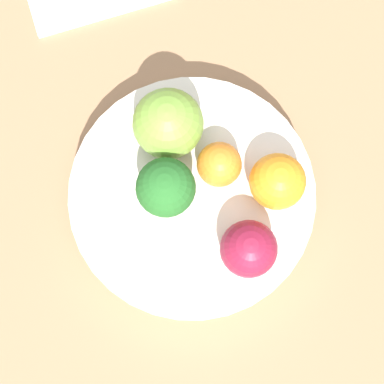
{
  "coord_description": "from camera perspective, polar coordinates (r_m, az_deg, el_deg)",
  "views": [
    {
      "loc": [
        -0.01,
        -0.11,
        0.61
      ],
      "look_at": [
        0.0,
        0.0,
        0.07
      ],
      "focal_mm": 60.0,
      "sensor_mm": 36.0,
      "label": 1
    }
  ],
  "objects": [
    {
      "name": "ground_plane",
      "position": [
        0.62,
        0.0,
        -1.24
      ],
      "size": [
        6.0,
        6.0,
        0.0
      ],
      "primitive_type": "plane",
      "color": "gray"
    },
    {
      "name": "orange_front",
      "position": [
        0.55,
        7.65,
        0.48
      ],
      "size": [
        0.05,
        0.05,
        0.05
      ],
      "color": "orange",
      "rests_on": "bowl"
    },
    {
      "name": "table_surface",
      "position": [
        0.61,
        0.0,
        -1.07
      ],
      "size": [
        1.2,
        1.2,
        0.02
      ],
      "color": "#936D4C",
      "rests_on": "ground_plane"
    },
    {
      "name": "orange_back",
      "position": [
        0.55,
        2.44,
        2.47
      ],
      "size": [
        0.04,
        0.04,
        0.04
      ],
      "color": "orange",
      "rests_on": "bowl"
    },
    {
      "name": "apple_green",
      "position": [
        0.53,
        5.06,
        -5.05
      ],
      "size": [
        0.05,
        0.05,
        0.05
      ],
      "color": "maroon",
      "rests_on": "bowl"
    },
    {
      "name": "bowl",
      "position": [
        0.58,
        0.0,
        -0.56
      ],
      "size": [
        0.22,
        0.22,
        0.04
      ],
      "color": "silver",
      "rests_on": "table_surface"
    },
    {
      "name": "broccoli",
      "position": [
        0.53,
        -2.31,
        -0.12
      ],
      "size": [
        0.05,
        0.05,
        0.06
      ],
      "color": "#99C17A",
      "rests_on": "bowl"
    },
    {
      "name": "apple_red",
      "position": [
        0.55,
        -2.15,
        6.09
      ],
      "size": [
        0.06,
        0.06,
        0.06
      ],
      "color": "olive",
      "rests_on": "bowl"
    }
  ]
}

